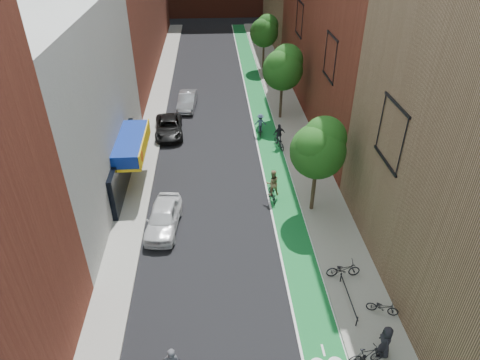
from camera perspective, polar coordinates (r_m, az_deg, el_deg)
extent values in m
plane|color=black|center=(20.62, -0.85, -21.70)|extent=(160.00, 160.00, 0.00)
cube|color=#126A2D|center=(41.68, 2.73, 9.29)|extent=(2.00, 68.00, 0.01)
cube|color=gray|center=(41.77, -11.20, 8.84)|extent=(2.00, 68.00, 0.15)
cube|color=gray|center=(42.00, 6.17, 9.43)|extent=(3.00, 68.00, 0.15)
cube|color=silver|center=(29.94, -24.36, 8.92)|extent=(8.00, 20.00, 12.00)
cylinder|color=#332619|center=(27.32, 9.76, -1.20)|extent=(0.24, 0.24, 3.30)
sphere|color=#235215|center=(25.90, 10.32, 3.79)|extent=(3.36, 3.36, 3.36)
sphere|color=#235215|center=(25.91, 11.20, 5.52)|extent=(2.64, 2.64, 2.64)
sphere|color=#235215|center=(25.34, 9.92, 4.38)|extent=(2.40, 2.40, 2.40)
cylinder|color=#332619|center=(39.39, 5.47, 10.44)|extent=(0.24, 0.24, 3.47)
sphere|color=#235215|center=(38.38, 5.70, 14.39)|extent=(3.53, 3.53, 3.53)
sphere|color=#235215|center=(38.49, 6.30, 15.60)|extent=(2.77, 2.77, 2.77)
sphere|color=#235215|center=(37.89, 5.35, 14.97)|extent=(2.52, 2.52, 2.52)
cylinder|color=#332619|center=(52.49, 3.13, 16.23)|extent=(0.24, 0.24, 3.19)
sphere|color=#235215|center=(51.79, 3.22, 19.02)|extent=(3.25, 3.25, 3.25)
sphere|color=#235215|center=(51.96, 3.67, 19.84)|extent=(2.55, 2.55, 2.55)
sphere|color=#235215|center=(51.35, 2.93, 19.44)|extent=(2.32, 2.32, 2.32)
imported|color=silver|center=(26.41, -10.17, -4.96)|extent=(2.27, 4.72, 1.56)
imported|color=black|center=(37.24, -9.47, 6.97)|extent=(2.63, 5.09, 1.37)
imported|color=#999BA1|center=(42.18, -7.05, 10.45)|extent=(1.92, 4.59, 1.48)
imported|color=black|center=(28.63, 4.30, -1.81)|extent=(0.69, 1.67, 0.97)
imported|color=#9D865B|center=(28.27, 4.34, -0.37)|extent=(1.00, 0.83, 1.87)
imported|color=black|center=(34.91, 5.21, 5.08)|extent=(1.11, 1.99, 0.99)
imported|color=black|center=(34.68, 5.25, 6.17)|extent=(1.05, 0.64, 1.68)
imported|color=black|center=(36.75, 2.72, 6.67)|extent=(0.59, 1.63, 0.96)
imported|color=#394A67|center=(36.56, 2.73, 7.65)|extent=(1.05, 0.66, 1.55)
imported|color=black|center=(23.61, 13.61, -11.48)|extent=(1.80, 0.64, 0.94)
imported|color=black|center=(20.38, 16.53, -21.53)|extent=(1.73, 0.69, 1.01)
imported|color=black|center=(22.44, 18.48, -15.76)|extent=(1.60, 1.05, 0.80)
imported|color=black|center=(20.62, 18.84, -19.70)|extent=(0.62, 0.87, 1.68)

